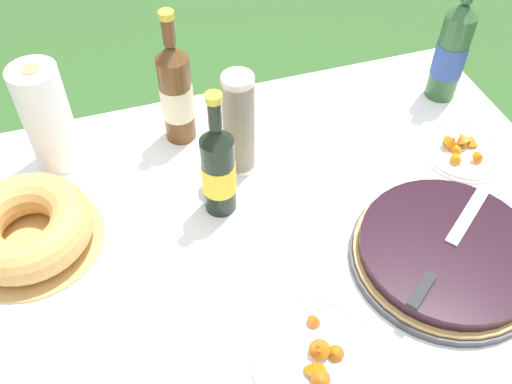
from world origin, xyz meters
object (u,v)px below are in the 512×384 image
Objects in this scene: cup_stack at (239,125)px; snack_plate_near at (464,150)px; juice_bottle_red at (218,169)px; cider_bottle_amber at (176,93)px; paper_towel_roll at (47,118)px; cider_bottle_green at (452,51)px; serving_knife at (445,252)px; bundt_cake at (27,228)px; berry_tart at (447,253)px; snack_plate_left at (315,356)px.

cup_stack is 1.28× the size of snack_plate_near.
cup_stack is 0.85× the size of juice_bottle_red.
cider_bottle_amber is 1.30× the size of paper_towel_roll.
juice_bottle_red is at bearing 178.40° from snack_plate_near.
cup_stack is 0.13m from juice_bottle_red.
serving_knife is at bearing -120.14° from cider_bottle_green.
bundt_cake reaches higher than serving_knife.
paper_towel_roll is (-0.30, 0.00, -0.00)m from cider_bottle_amber.
berry_tart is 1.11× the size of cider_bottle_green.
snack_plate_near is 0.99m from paper_towel_roll.
snack_plate_near is at bearing 35.53° from snack_plate_left.
berry_tart is at bearing -50.50° from cup_stack.
bundt_cake is 1.16× the size of paper_towel_roll.
serving_knife is 1.18× the size of paper_towel_roll.
snack_plate_near is (0.54, -0.12, -0.12)m from cup_stack.
bundt_cake reaches higher than snack_plate_near.
serving_knife is at bearing -38.72° from paper_towel_roll.
cider_bottle_green reaches higher than snack_plate_near.
snack_plate_near is (0.21, 0.27, -0.02)m from berry_tart.
cider_bottle_amber is at bearing 97.17° from juice_bottle_red.
snack_plate_left is (-0.61, -0.62, -0.13)m from cider_bottle_green.
paper_towel_roll is (0.08, 0.24, 0.09)m from bundt_cake.
bundt_cake is 0.87× the size of cider_bottle_green.
serving_knife is 1.18× the size of cup_stack.
snack_plate_left is at bearing -42.28° from bundt_cake.
serving_knife reaches higher than berry_tart.
snack_plate_left is 0.89× the size of paper_towel_roll.
juice_bottle_red is (-0.38, 0.31, 0.06)m from serving_knife.
snack_plate_left is (-0.31, -0.10, -0.05)m from serving_knife.
bundt_cake is 1.16× the size of cup_stack.
snack_plate_left is at bearing 161.71° from serving_knife.
snack_plate_left is at bearing -160.35° from berry_tart.
snack_plate_left is at bearing -59.44° from paper_towel_roll.
snack_plate_left is at bearing -80.94° from juice_bottle_red.
juice_bottle_red is at bearing -82.83° from cider_bottle_amber.
paper_towel_roll reaches higher than berry_tart.
cup_stack reaches higher than bundt_cake.
snack_plate_near is 0.78× the size of paper_towel_roll.
cider_bottle_green is 1.01m from paper_towel_roll.
berry_tart is at bearing -0.00° from serving_knife.
cider_bottle_green is at bearing 9.73° from cup_stack.
serving_knife is at bearing -143.53° from berry_tart.
paper_towel_roll is at bearing 176.94° from cider_bottle_green.
bundt_cake is at bearing 120.80° from serving_knife.
snack_plate_near is 0.88× the size of snack_plate_left.
bundt_cake is (-0.79, 0.33, -0.02)m from serving_knife.
paper_towel_roll reaches higher than bundt_cake.
bundt_cake is 0.98× the size of juice_bottle_red.
snack_plate_near is at bearing -16.43° from paper_towel_roll.
cup_stack is at bearing 129.50° from berry_tart.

